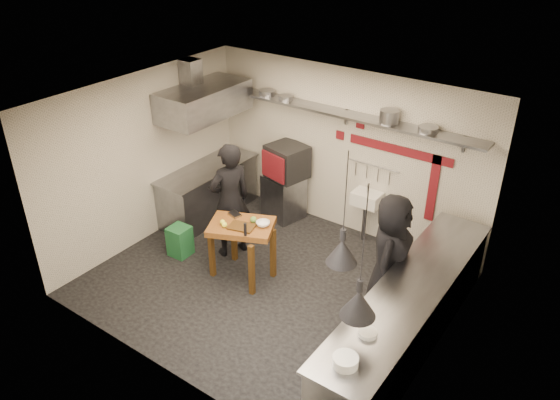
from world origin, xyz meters
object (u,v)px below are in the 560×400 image
Objects in this scene: combi_oven at (287,161)px; green_bin at (180,241)px; oven_stand at (284,196)px; chef_left at (230,200)px; chef_right at (390,255)px; prep_table at (242,250)px.

combi_oven is 2.27m from green_bin.
chef_left is (-0.02, -1.42, 0.55)m from oven_stand.
chef_left is at bearing 82.55° from chef_right.
prep_table is at bearing -62.24° from combi_oven.
prep_table is (1.18, 0.13, 0.21)m from green_bin.
combi_oven is 0.33× the size of chef_left.
oven_stand is 1.52m from chef_left.
green_bin is at bearing -95.02° from oven_stand.
combi_oven reaches higher than prep_table.
chef_right reaches higher than green_bin.
green_bin is at bearing 91.20° from chef_right.
oven_stand is at bearing -157.26° from chef_left.
chef_right is at bearing 117.02° from chef_left.
prep_table is (0.53, -1.83, 0.06)m from oven_stand.
chef_left reaches higher than oven_stand.
oven_stand is 1.91m from prep_table.
green_bin is (-0.70, -1.99, -0.84)m from combi_oven.
combi_oven is 0.68× the size of prep_table.
oven_stand is at bearing 81.87° from prep_table.
green_bin is 3.41m from chef_right.
oven_stand is at bearing 53.45° from chef_right.
chef_left reaches higher than combi_oven.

